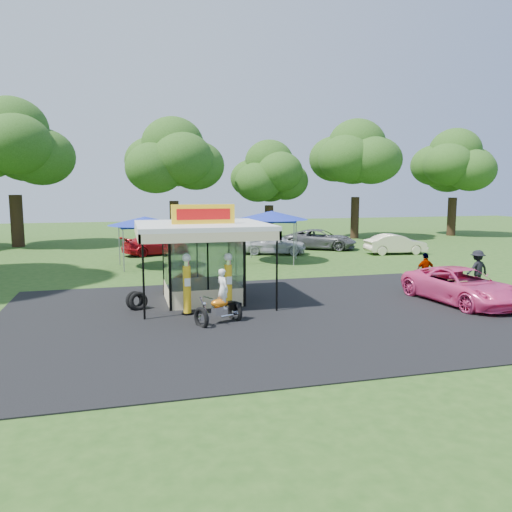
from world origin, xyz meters
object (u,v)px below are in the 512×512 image
(bg_car_b, at_px, (156,245))
(tent_east, at_px, (271,216))
(pink_sedan, at_px, (461,286))
(spectator_east_b, at_px, (425,271))
(tent_west, at_px, (145,221))
(kiosk_car, at_px, (195,281))
(bg_car_c, at_px, (273,243))
(bg_car_e, at_px, (396,244))
(gas_pump_right, at_px, (228,284))
(gas_pump_left, at_px, (187,286))
(a_frame_sign, at_px, (457,293))
(motorcycle, at_px, (221,301))
(bg_car_d, at_px, (320,239))
(gas_station_kiosk, at_px, (202,260))
(spectator_east_a, at_px, (477,269))

(bg_car_b, bearing_deg, tent_east, -147.04)
(pink_sedan, height_order, spectator_east_b, spectator_east_b)
(tent_west, height_order, tent_east, tent_east)
(kiosk_car, relative_size, bg_car_c, 0.58)
(spectator_east_b, relative_size, bg_car_e, 0.39)
(kiosk_car, xyz_separation_m, bg_car_e, (16.25, 9.69, 0.26))
(pink_sedan, relative_size, spectator_east_b, 3.08)
(spectator_east_b, xyz_separation_m, bg_car_e, (5.43, 11.98, -0.14))
(gas_pump_right, bearing_deg, gas_pump_left, -177.41)
(gas_pump_right, bearing_deg, kiosk_car, 99.09)
(a_frame_sign, relative_size, tent_east, 0.22)
(pink_sedan, relative_size, bg_car_e, 1.21)
(gas_pump_right, height_order, motorcycle, gas_pump_right)
(bg_car_d, bearing_deg, bg_car_b, 121.64)
(kiosk_car, distance_m, bg_car_b, 13.89)
(gas_station_kiosk, relative_size, tent_east, 1.12)
(pink_sedan, distance_m, bg_car_e, 16.13)
(bg_car_e, relative_size, tent_west, 1.00)
(gas_pump_left, xyz_separation_m, motorcycle, (1.04, -1.49, -0.34))
(bg_car_b, height_order, tent_west, tent_west)
(kiosk_car, distance_m, bg_car_c, 14.04)
(gas_pump_left, bearing_deg, kiosk_car, 78.13)
(motorcycle, bearing_deg, tent_east, 42.34)
(gas_station_kiosk, height_order, bg_car_c, gas_station_kiosk)
(gas_pump_right, bearing_deg, tent_east, 66.41)
(spectator_east_b, bearing_deg, a_frame_sign, 78.20)
(kiosk_car, relative_size, pink_sedan, 0.52)
(gas_station_kiosk, bearing_deg, bg_car_e, 36.20)
(spectator_east_a, distance_m, bg_car_b, 21.91)
(motorcycle, distance_m, bg_car_d, 23.16)
(gas_pump_right, relative_size, bg_car_e, 0.53)
(bg_car_b, bearing_deg, pink_sedan, -168.87)
(bg_car_d, xyz_separation_m, bg_car_e, (4.23, -4.28, -0.05))
(gas_station_kiosk, relative_size, gas_pump_right, 2.30)
(bg_car_b, distance_m, tent_east, 9.34)
(gas_pump_right, xyz_separation_m, bg_car_b, (-1.64, 18.19, -0.41))
(gas_station_kiosk, bearing_deg, spectator_east_a, -1.90)
(motorcycle, distance_m, bg_car_e, 22.44)
(bg_car_c, relative_size, bg_car_e, 1.08)
(kiosk_car, bearing_deg, pink_sedan, -117.10)
(gas_station_kiosk, bearing_deg, a_frame_sign, -18.62)
(gas_station_kiosk, xyz_separation_m, bg_car_e, (16.25, 11.90, -1.05))
(bg_car_d, xyz_separation_m, tent_west, (-13.94, -5.81, 2.04))
(tent_west, xyz_separation_m, tent_east, (8.16, 0.21, 0.22))
(pink_sedan, bearing_deg, bg_car_b, 114.73)
(spectator_east_b, bearing_deg, gas_pump_right, 11.55)
(spectator_east_a, relative_size, tent_east, 0.38)
(kiosk_car, height_order, bg_car_b, bg_car_b)
(gas_station_kiosk, distance_m, spectator_east_b, 10.86)
(spectator_east_b, bearing_deg, bg_car_e, -114.28)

